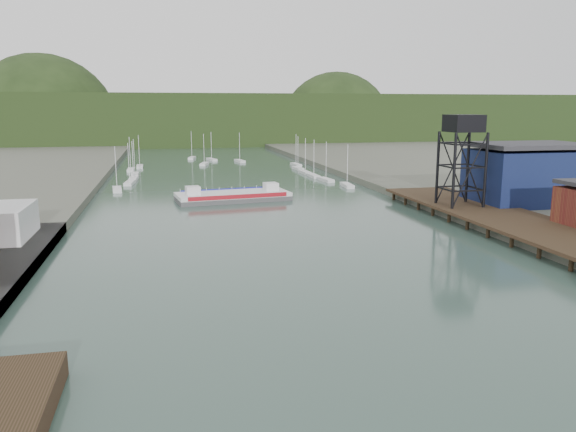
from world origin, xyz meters
name	(u,v)px	position (x,y,z in m)	size (l,w,h in m)	color
ground	(421,398)	(0.00, 0.00, 0.00)	(600.00, 600.00, 0.00)	#2E4840
east_pier	(512,220)	(37.00, 45.00, 1.90)	(14.00, 70.00, 2.45)	black
lift_tower	(463,129)	(35.00, 58.00, 15.65)	(6.50, 6.50, 16.00)	black
blue_shed	(528,174)	(50.00, 60.00, 7.06)	(20.50, 14.50, 11.30)	#0C1438
marina_sailboats	(220,171)	(0.08, 138.46, 0.35)	(57.71, 92.65, 0.90)	silver
distant_hills	(185,123)	(-3.98, 301.35, 10.38)	(500.00, 120.00, 80.00)	black
chain_ferry	(233,196)	(-2.53, 84.78, 0.97)	(24.53, 12.37, 3.39)	#48484A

